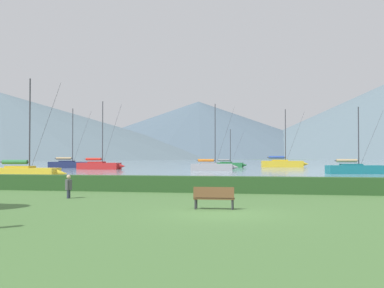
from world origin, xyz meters
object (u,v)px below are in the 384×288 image
Objects in this scene: sailboat_slip_7 at (70,164)px; sailboat_slip_8 at (283,163)px; person_seated_viewer at (69,185)px; sailboat_slip_0 at (25,172)px; sailboat_slip_1 at (355,169)px; sailboat_slip_4 at (100,165)px; sailboat_slip_5 at (228,165)px; sailboat_slip_3 at (212,166)px; park_bench_near_path at (214,197)px.

sailboat_slip_8 is at bearing 7.91° from sailboat_slip_7.
sailboat_slip_8 is at bearing 71.82° from person_seated_viewer.
sailboat_slip_1 is at bearing 27.71° from sailboat_slip_0.
person_seated_viewer is at bearing -68.93° from sailboat_slip_4.
sailboat_slip_5 is (13.75, 50.15, -0.11)m from sailboat_slip_0.
sailboat_slip_7 is at bearing 106.30° from sailboat_slip_0.
sailboat_slip_4 is 11.91m from sailboat_slip_7.
sailboat_slip_7 is at bearing 153.22° from sailboat_slip_3.
sailboat_slip_4 reaches higher than sailboat_slip_7.
sailboat_slip_1 reaches higher than park_bench_near_path.
park_bench_near_path is (36.58, -63.37, -0.16)m from sailboat_slip_7.
sailboat_slip_0 is 32.66m from sailboat_slip_4.
sailboat_slip_7 reaches higher than sailboat_slip_5.
sailboat_slip_7 is 6.30× the size of park_bench_near_path.
sailboat_slip_1 is 0.75× the size of sailboat_slip_4.
sailboat_slip_0 is at bearing -122.10° from sailboat_slip_3.
sailboat_slip_4 reaches higher than sailboat_slip_5.
sailboat_slip_4 is (-5.28, 32.23, 0.03)m from sailboat_slip_0.
person_seated_viewer reaches higher than park_bench_near_path.
sailboat_slip_1 reaches higher than person_seated_viewer.
sailboat_slip_8 reaches higher than sailboat_slip_3.
sailboat_slip_1 is 35.05m from sailboat_slip_8.
sailboat_slip_0 is 0.88× the size of sailboat_slip_4.
sailboat_slip_5 is at bearing 94.00° from park_bench_near_path.
park_bench_near_path is 9.23m from person_seated_viewer.
sailboat_slip_3 is 29.63m from sailboat_slip_7.
sailboat_slip_8 is at bearing 86.10° from park_bench_near_path.
sailboat_slip_3 is at bearing 139.56° from sailboat_slip_1.
park_bench_near_path is (8.57, -53.71, -0.08)m from sailboat_slip_3.
sailboat_slip_3 is 49.91m from person_seated_viewer.
sailboat_slip_1 is at bearing 53.46° from person_seated_viewer.
person_seated_viewer is at bearing -128.87° from sailboat_slip_1.
sailboat_slip_8 is 9.10× the size of person_seated_viewer.
park_bench_near_path is at bearing -99.82° from sailboat_slip_8.
sailboat_slip_7 is at bearing 139.74° from sailboat_slip_4.
sailboat_slip_7 is at bearing 104.96° from person_seated_viewer.
sailboat_slip_0 is 23.97m from person_seated_viewer.
sailboat_slip_4 is at bearing 99.99° from person_seated_viewer.
sailboat_slip_7 is (-47.64, 19.98, 0.06)m from sailboat_slip_1.
sailboat_slip_8 is at bearing 21.64° from sailboat_slip_5.
sailboat_slip_4 is at bearing -152.15° from sailboat_slip_8.
sailboat_slip_7 is 40.67m from sailboat_slip_8.
park_bench_near_path is (8.56, -73.48, -0.01)m from sailboat_slip_5.
park_bench_near_path is (-11.06, -43.38, -0.10)m from sailboat_slip_1.
sailboat_slip_4 reaches higher than person_seated_viewer.
sailboat_slip_0 is at bearing 131.08° from park_bench_near_path.
sailboat_slip_7 is (-14.26, 40.04, 0.05)m from sailboat_slip_0.
sailboat_slip_4 is 62.03m from park_bench_near_path.
sailboat_slip_1 is at bearing -55.00° from sailboat_slip_5.
sailboat_slip_5 is at bearing 7.94° from sailboat_slip_7.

